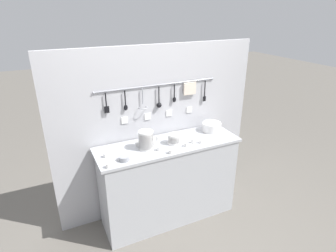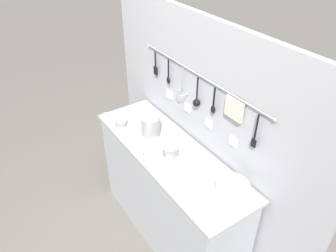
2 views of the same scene
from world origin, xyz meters
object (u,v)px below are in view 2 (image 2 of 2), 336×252
plate_stack (232,189)px  cup_edge_far (105,116)px  cup_back_right (178,181)px  cup_mid_row (166,137)px  cup_back_left (177,172)px  cup_edge_near (157,126)px  steel_mixing_bowl (121,123)px  cup_beside_plates (141,154)px  cup_front_right (148,143)px  bowl_stack_back_corner (170,150)px  cup_by_caddy (178,139)px  cup_centre (164,166)px  bowl_stack_nested_right (151,125)px  cup_front_left (127,110)px

plate_stack → cup_edge_far: 1.33m
cup_back_right → cup_mid_row: 0.50m
cup_back_left → cup_back_right: bearing=-29.5°
cup_edge_near → cup_edge_far: bearing=-142.2°
steel_mixing_bowl → cup_back_right: (0.85, 0.00, -0.00)m
cup_beside_plates → cup_front_right: size_ratio=1.00×
cup_back_right → cup_edge_near: bearing=160.3°
cup_mid_row → bowl_stack_back_corner: bearing=-24.5°
bowl_stack_back_corner → cup_by_caddy: bearing=127.3°
bowl_stack_back_corner → cup_edge_far: bearing=-166.3°
cup_mid_row → cup_back_left: same height
cup_by_caddy → cup_centre: size_ratio=1.00×
cup_edge_far → plate_stack: bearing=12.8°
plate_stack → cup_by_caddy: size_ratio=4.98×
plate_stack → cup_back_left: plate_stack is taller
cup_mid_row → cup_back_right: bearing=-23.8°
steel_mixing_bowl → cup_edge_near: (0.21, 0.23, -0.00)m
bowl_stack_nested_right → plate_stack: size_ratio=0.91×
cup_by_caddy → cup_edge_near: same height
cup_edge_far → cup_mid_row: same height
cup_edge_far → cup_front_left: size_ratio=1.00×
cup_front_left → cup_back_left: (0.92, -0.09, 0.00)m
bowl_stack_nested_right → cup_by_caddy: bowl_stack_nested_right is taller
cup_by_caddy → cup_mid_row: same height
cup_mid_row → cup_back_left: (0.38, -0.16, 0.00)m
plate_stack → cup_front_left: plate_stack is taller
bowl_stack_nested_right → cup_back_left: bearing=-10.1°
steel_mixing_bowl → cup_centre: (0.67, 0.00, -0.00)m
cup_beside_plates → cup_edge_near: 0.38m
bowl_stack_nested_right → cup_front_right: bowl_stack_nested_right is taller
cup_front_right → steel_mixing_bowl: bearing=-173.0°
cup_edge_near → cup_beside_plates: bearing=-50.7°
bowl_stack_nested_right → cup_back_left: 0.51m
cup_front_left → cup_edge_far: bearing=-97.2°
bowl_stack_nested_right → steel_mixing_bowl: 0.31m
cup_edge_far → bowl_stack_back_corner: bearing=13.7°
plate_stack → cup_centre: (-0.46, -0.23, -0.03)m
bowl_stack_back_corner → cup_mid_row: bowl_stack_back_corner is taller
steel_mixing_bowl → cup_by_caddy: steel_mixing_bowl is taller
steel_mixing_bowl → cup_edge_far: size_ratio=2.37×
cup_by_caddy → bowl_stack_back_corner: bearing=-52.7°
cup_beside_plates → cup_by_caddy: bearing=88.5°
bowl_stack_back_corner → cup_front_left: size_ratio=2.77×
cup_back_right → cup_mid_row: same height
bowl_stack_back_corner → cup_centre: (0.09, -0.11, -0.03)m
cup_by_caddy → cup_front_left: size_ratio=1.00×
cup_by_caddy → cup_front_right: (-0.09, -0.23, 0.00)m
cup_edge_far → cup_edge_near: size_ratio=1.00×
bowl_stack_nested_right → cup_edge_far: (-0.44, -0.20, -0.08)m
cup_by_caddy → cup_back_left: size_ratio=1.00×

